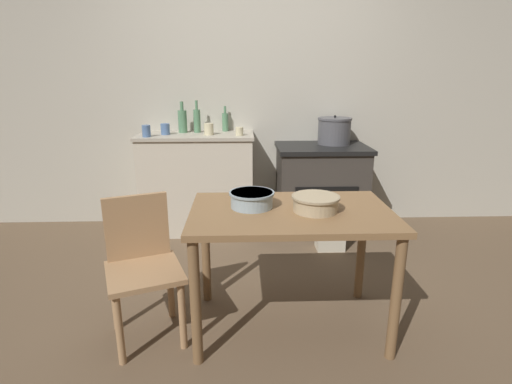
# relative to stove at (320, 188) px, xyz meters

# --- Properties ---
(ground_plane) EXTENTS (14.00, 14.00, 0.00)m
(ground_plane) POSITION_rel_stove_xyz_m (-0.65, -1.25, -0.42)
(ground_plane) COLOR brown
(wall_back) EXTENTS (8.00, 0.07, 2.55)m
(wall_back) POSITION_rel_stove_xyz_m (-0.65, 0.33, 0.86)
(wall_back) COLOR #B2AD9E
(wall_back) RESTS_ON ground_plane
(counter_cabinet) EXTENTS (1.07, 0.53, 0.94)m
(counter_cabinet) POSITION_rel_stove_xyz_m (-1.18, 0.05, 0.05)
(counter_cabinet) COLOR beige
(counter_cabinet) RESTS_ON ground_plane
(stove) EXTENTS (0.85, 0.63, 0.84)m
(stove) POSITION_rel_stove_xyz_m (0.00, 0.00, 0.00)
(stove) COLOR #38332D
(stove) RESTS_ON ground_plane
(work_table) EXTENTS (1.13, 0.72, 0.74)m
(work_table) POSITION_rel_stove_xyz_m (-0.48, -1.56, 0.22)
(work_table) COLOR olive
(work_table) RESTS_ON ground_plane
(chair) EXTENTS (0.52, 0.52, 0.82)m
(chair) POSITION_rel_stove_xyz_m (-1.33, -1.60, 0.03)
(chair) COLOR #A87F56
(chair) RESTS_ON ground_plane
(flour_sack) EXTENTS (0.24, 0.17, 0.30)m
(flour_sack) POSITION_rel_stove_xyz_m (0.01, -0.47, -0.27)
(flour_sack) COLOR beige
(flour_sack) RESTS_ON ground_plane
(stock_pot) EXTENTS (0.32, 0.32, 0.27)m
(stock_pot) POSITION_rel_stove_xyz_m (0.13, 0.09, 0.54)
(stock_pot) COLOR #4C4C51
(stock_pot) RESTS_ON stove
(mixing_bowl_large) EXTENTS (0.27, 0.27, 0.09)m
(mixing_bowl_large) POSITION_rel_stove_xyz_m (-0.35, -1.59, 0.37)
(mixing_bowl_large) COLOR tan
(mixing_bowl_large) RESTS_ON work_table
(mixing_bowl_small) EXTENTS (0.26, 0.26, 0.09)m
(mixing_bowl_small) POSITION_rel_stove_xyz_m (-0.70, -1.50, 0.37)
(mixing_bowl_small) COLOR #93A8B2
(mixing_bowl_small) RESTS_ON work_table
(bottle_far_left) EXTENTS (0.08, 0.08, 0.29)m
(bottle_far_left) POSITION_rel_stove_xyz_m (-1.31, 0.15, 0.64)
(bottle_far_left) COLOR #517F5B
(bottle_far_left) RESTS_ON counter_cabinet
(bottle_left) EXTENTS (0.07, 0.07, 0.30)m
(bottle_left) POSITION_rel_stove_xyz_m (-1.17, 0.15, 0.64)
(bottle_left) COLOR #517F5B
(bottle_left) RESTS_ON counter_cabinet
(bottle_mid_left) EXTENTS (0.06, 0.06, 0.24)m
(bottle_mid_left) POSITION_rel_stove_xyz_m (-0.91, 0.23, 0.62)
(bottle_mid_left) COLOR #517F5B
(bottle_mid_left) RESTS_ON counter_cabinet
(cup_center_left) EXTENTS (0.08, 0.08, 0.10)m
(cup_center_left) POSITION_rel_stove_xyz_m (-1.45, 0.02, 0.57)
(cup_center_left) COLOR #4C6B99
(cup_center_left) RESTS_ON counter_cabinet
(cup_center) EXTENTS (0.07, 0.07, 0.08)m
(cup_center) POSITION_rel_stove_xyz_m (-0.77, -0.07, 0.56)
(cup_center) COLOR beige
(cup_center) RESTS_ON counter_cabinet
(cup_center_right) EXTENTS (0.09, 0.09, 0.10)m
(cup_center_right) POSITION_rel_stove_xyz_m (-1.05, -0.01, 0.58)
(cup_center_right) COLOR beige
(cup_center_right) RESTS_ON counter_cabinet
(cup_mid_right) EXTENTS (0.07, 0.07, 0.10)m
(cup_mid_right) POSITION_rel_stove_xyz_m (-1.59, -0.12, 0.58)
(cup_mid_right) COLOR #4C6B99
(cup_mid_right) RESTS_ON counter_cabinet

